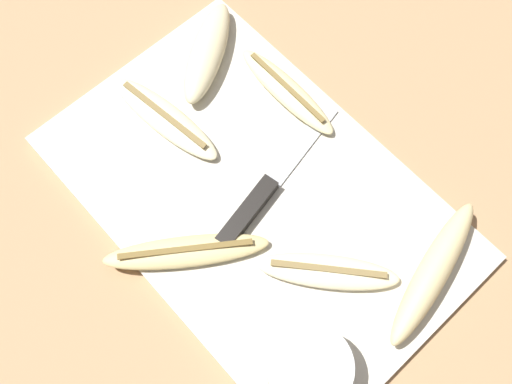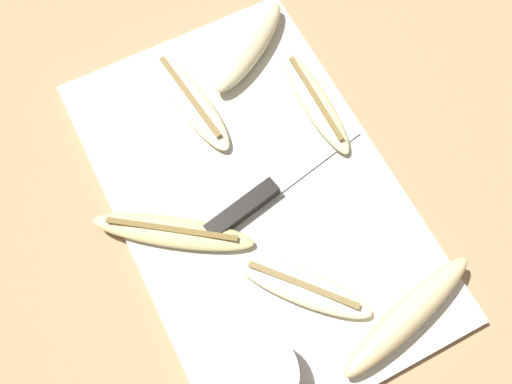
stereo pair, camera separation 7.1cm
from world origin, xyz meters
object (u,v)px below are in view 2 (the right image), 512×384
object	(u,v)px
banana_bright_far	(303,287)
knife	(257,199)
banana_cream_curved	(248,46)
banana_pale_long	(190,100)
prep_bowl	(255,376)
banana_soft_right	(315,101)
banana_spotted_left	(173,231)
banana_ripe_center	(408,316)

from	to	relation	value
banana_bright_far	knife	bearing A→B (deg)	178.46
knife	banana_cream_curved	xyz separation A→B (m)	(-0.19, 0.09, 0.01)
banana_pale_long	banana_cream_curved	bearing A→B (deg)	109.24
knife	banana_bright_far	world-z (taller)	banana_bright_far
knife	banana_cream_curved	bearing A→B (deg)	144.25
knife	prep_bowl	distance (m)	0.21
knife	prep_bowl	world-z (taller)	prep_bowl
banana_bright_far	banana_soft_right	world-z (taller)	banana_bright_far
banana_spotted_left	knife	bearing A→B (deg)	85.61
knife	banana_soft_right	size ratio (longest dim) A/B	1.39
banana_spotted_left	banana_soft_right	distance (m)	0.25
banana_spotted_left	banana_soft_right	xyz separation A→B (m)	(-0.08, 0.23, -0.00)
knife	prep_bowl	bearing A→B (deg)	-39.20
banana_cream_curved	prep_bowl	world-z (taller)	prep_bowl
banana_cream_curved	banana_spotted_left	size ratio (longest dim) A/B	0.88
banana_bright_far	banana_pale_long	distance (m)	0.28
banana_bright_far	banana_cream_curved	xyz separation A→B (m)	(-0.31, 0.09, 0.01)
knife	banana_pale_long	size ratio (longest dim) A/B	1.31
banana_bright_far	banana_pale_long	xyz separation A→B (m)	(-0.28, -0.01, -0.00)
banana_pale_long	banana_ripe_center	xyz separation A→B (m)	(0.36, 0.10, 0.01)
knife	banana_pale_long	xyz separation A→B (m)	(-0.16, -0.01, 0.00)
prep_bowl	banana_soft_right	bearing A→B (deg)	140.10
banana_spotted_left	banana_cream_curved	bearing A→B (deg)	133.84
banana_pale_long	knife	bearing A→B (deg)	4.92
banana_ripe_center	banana_soft_right	bearing A→B (deg)	171.07
banana_cream_curved	prep_bowl	xyz separation A→B (m)	(0.38, -0.18, 0.01)
banana_spotted_left	prep_bowl	xyz separation A→B (m)	(0.19, 0.01, 0.01)
banana_bright_far	banana_cream_curved	bearing A→B (deg)	163.89
banana_bright_far	banana_spotted_left	size ratio (longest dim) A/B	0.84
prep_bowl	banana_cream_curved	bearing A→B (deg)	154.09
banana_soft_right	banana_ripe_center	distance (m)	0.29
banana_bright_far	prep_bowl	distance (m)	0.11
knife	prep_bowl	size ratio (longest dim) A/B	2.56
banana_pale_long	prep_bowl	distance (m)	0.35
banana_ripe_center	prep_bowl	size ratio (longest dim) A/B	2.18
knife	banana_spotted_left	xyz separation A→B (m)	(-0.01, -0.11, 0.00)
banana_bright_far	prep_bowl	xyz separation A→B (m)	(0.06, -0.09, 0.01)
banana_spotted_left	banana_ripe_center	bearing A→B (deg)	42.09
banana_pale_long	prep_bowl	size ratio (longest dim) A/B	1.96
banana_cream_curved	banana_soft_right	xyz separation A→B (m)	(0.11, 0.04, -0.01)
banana_soft_right	banana_pale_long	bearing A→B (deg)	-118.00
knife	banana_spotted_left	world-z (taller)	banana_spotted_left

